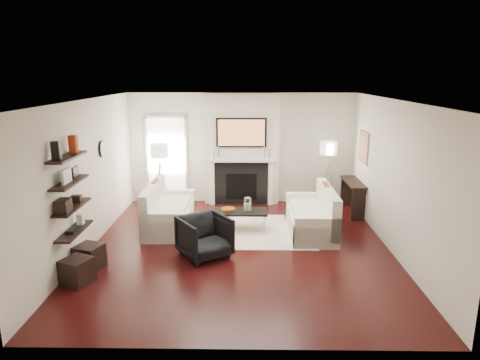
{
  "coord_description": "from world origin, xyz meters",
  "views": [
    {
      "loc": [
        0.12,
        -7.38,
        3.14
      ],
      "look_at": [
        0.0,
        0.6,
        1.15
      ],
      "focal_mm": 32.0,
      "sensor_mm": 36.0,
      "label": 1
    }
  ],
  "objects_px": {
    "loveseat_left_base": "(170,218)",
    "lamp_left_shade": "(159,151)",
    "lamp_right_shade": "(329,148)",
    "armchair": "(205,235)",
    "ottoman_near": "(89,257)",
    "coffee_table": "(240,212)",
    "loveseat_right_base": "(310,222)"
  },
  "relations": [
    {
      "from": "lamp_left_shade",
      "to": "lamp_right_shade",
      "type": "xyz_separation_m",
      "value": [
        3.9,
        0.43,
        0.0
      ]
    },
    {
      "from": "loveseat_right_base",
      "to": "ottoman_near",
      "type": "height_order",
      "value": "loveseat_right_base"
    },
    {
      "from": "coffee_table",
      "to": "ottoman_near",
      "type": "bearing_deg",
      "value": -143.77
    },
    {
      "from": "armchair",
      "to": "ottoman_near",
      "type": "xyz_separation_m",
      "value": [
        -1.86,
        -0.5,
        -0.2
      ]
    },
    {
      "from": "coffee_table",
      "to": "lamp_left_shade",
      "type": "height_order",
      "value": "lamp_left_shade"
    },
    {
      "from": "loveseat_left_base",
      "to": "lamp_left_shade",
      "type": "height_order",
      "value": "lamp_left_shade"
    },
    {
      "from": "loveseat_right_base",
      "to": "armchair",
      "type": "distance_m",
      "value": 2.36
    },
    {
      "from": "loveseat_right_base",
      "to": "lamp_right_shade",
      "type": "bearing_deg",
      "value": 69.78
    },
    {
      "from": "armchair",
      "to": "ottoman_near",
      "type": "distance_m",
      "value": 1.94
    },
    {
      "from": "coffee_table",
      "to": "armchair",
      "type": "bearing_deg",
      "value": -114.81
    },
    {
      "from": "coffee_table",
      "to": "ottoman_near",
      "type": "xyz_separation_m",
      "value": [
        -2.47,
        -1.81,
        -0.2
      ]
    },
    {
      "from": "loveseat_left_base",
      "to": "armchair",
      "type": "relative_size",
      "value": 2.24
    },
    {
      "from": "loveseat_left_base",
      "to": "armchair",
      "type": "bearing_deg",
      "value": -58.63
    },
    {
      "from": "loveseat_right_base",
      "to": "armchair",
      "type": "height_order",
      "value": "armchair"
    },
    {
      "from": "lamp_right_shade",
      "to": "ottoman_near",
      "type": "bearing_deg",
      "value": -142.99
    },
    {
      "from": "loveseat_left_base",
      "to": "coffee_table",
      "type": "xyz_separation_m",
      "value": [
        1.47,
        -0.11,
        0.19
      ]
    },
    {
      "from": "ottoman_near",
      "to": "armchair",
      "type": "bearing_deg",
      "value": 15.04
    },
    {
      "from": "loveseat_left_base",
      "to": "loveseat_right_base",
      "type": "distance_m",
      "value": 2.9
    },
    {
      "from": "lamp_right_shade",
      "to": "loveseat_right_base",
      "type": "bearing_deg",
      "value": -110.22
    },
    {
      "from": "loveseat_right_base",
      "to": "armchair",
      "type": "xyz_separation_m",
      "value": [
        -2.03,
        -1.2,
        0.19
      ]
    },
    {
      "from": "armchair",
      "to": "lamp_left_shade",
      "type": "distance_m",
      "value": 2.97
    },
    {
      "from": "loveseat_left_base",
      "to": "ottoman_near",
      "type": "bearing_deg",
      "value": -117.51
    },
    {
      "from": "loveseat_left_base",
      "to": "ottoman_near",
      "type": "xyz_separation_m",
      "value": [
        -1.0,
        -1.92,
        -0.01
      ]
    },
    {
      "from": "lamp_right_shade",
      "to": "ottoman_near",
      "type": "height_order",
      "value": "lamp_right_shade"
    },
    {
      "from": "loveseat_left_base",
      "to": "ottoman_near",
      "type": "height_order",
      "value": "loveseat_left_base"
    },
    {
      "from": "coffee_table",
      "to": "lamp_right_shade",
      "type": "relative_size",
      "value": 2.75
    },
    {
      "from": "coffee_table",
      "to": "lamp_left_shade",
      "type": "xyz_separation_m",
      "value": [
        -1.85,
        1.17,
        1.05
      ]
    },
    {
      "from": "loveseat_right_base",
      "to": "armchair",
      "type": "relative_size",
      "value": 2.24
    },
    {
      "from": "loveseat_left_base",
      "to": "lamp_right_shade",
      "type": "bearing_deg",
      "value": 22.91
    },
    {
      "from": "lamp_left_shade",
      "to": "coffee_table",
      "type": "bearing_deg",
      "value": -32.34
    },
    {
      "from": "ottoman_near",
      "to": "lamp_left_shade",
      "type": "bearing_deg",
      "value": 78.25
    },
    {
      "from": "lamp_right_shade",
      "to": "ottoman_near",
      "type": "relative_size",
      "value": 1.0
    }
  ]
}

